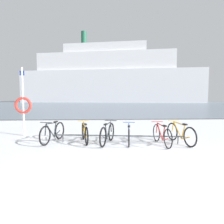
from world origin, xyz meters
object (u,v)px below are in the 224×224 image
(bicycle_3, at_px, (129,134))
(ferry_ship, at_px, (109,79))
(rescue_post, at_px, (23,104))
(bicycle_5, at_px, (180,134))
(bicycle_1, at_px, (85,133))
(bicycle_0, at_px, (53,133))
(bicycle_2, at_px, (107,134))
(bicycle_4, at_px, (162,135))

(bicycle_3, distance_m, ferry_ship, 53.89)
(rescue_post, bearing_deg, bicycle_5, -15.12)
(bicycle_5, bearing_deg, ferry_ship, 91.24)
(bicycle_1, bearing_deg, bicycle_0, 177.30)
(bicycle_2, distance_m, bicycle_4, 1.97)
(bicycle_0, height_order, bicycle_4, bicycle_0)
(rescue_post, bearing_deg, bicycle_3, -20.17)
(ferry_ship, bearing_deg, rescue_post, -95.77)
(rescue_post, bearing_deg, bicycle_4, -18.30)
(bicycle_0, distance_m, rescue_post, 2.33)
(bicycle_2, distance_m, rescue_post, 4.18)
(bicycle_2, bearing_deg, ferry_ship, 88.35)
(ferry_ship, bearing_deg, bicycle_3, -90.81)
(bicycle_1, xyz_separation_m, bicycle_5, (3.56, -0.36, 0.02))
(bicycle_0, distance_m, ferry_ship, 53.66)
(bicycle_3, height_order, bicycle_4, bicycle_4)
(bicycle_1, xyz_separation_m, bicycle_4, (2.81, -0.50, 0.01))
(bicycle_1, relative_size, bicycle_3, 1.00)
(rescue_post, bearing_deg, bicycle_2, -23.94)
(rescue_post, bearing_deg, ferry_ship, 84.23)
(bicycle_0, xyz_separation_m, rescue_post, (-1.61, 1.31, 1.06))
(bicycle_1, xyz_separation_m, bicycle_3, (1.65, -0.28, -0.02))
(bicycle_0, height_order, ferry_ship, ferry_ship)
(bicycle_0, xyz_separation_m, bicycle_2, (2.08, -0.33, -0.00))
(bicycle_2, bearing_deg, bicycle_3, -0.58)
(bicycle_0, distance_m, bicycle_4, 4.07)
(bicycle_2, height_order, ferry_ship, ferry_ship)
(bicycle_3, xyz_separation_m, rescue_post, (-4.48, 1.65, 1.09))
(bicycle_0, bearing_deg, bicycle_1, -2.70)
(bicycle_0, xyz_separation_m, bicycle_1, (1.22, -0.06, -0.02))
(rescue_post, bearing_deg, bicycle_0, -38.97)
(bicycle_2, xyz_separation_m, rescue_post, (-3.69, 1.64, 1.06))
(bicycle_1, bearing_deg, bicycle_2, -17.78)
(ferry_ship, bearing_deg, bicycle_2, -91.65)
(bicycle_0, bearing_deg, bicycle_5, -5.04)
(bicycle_4, bearing_deg, ferry_ship, 90.44)
(bicycle_0, height_order, rescue_post, rescue_post)
(rescue_post, xyz_separation_m, ferry_ship, (5.23, 51.76, 6.02))
(bicycle_2, bearing_deg, bicycle_0, 170.90)
(bicycle_0, xyz_separation_m, ferry_ship, (3.62, 53.07, 7.08))
(bicycle_3, distance_m, bicycle_4, 1.19)
(bicycle_3, relative_size, rescue_post, 0.54)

